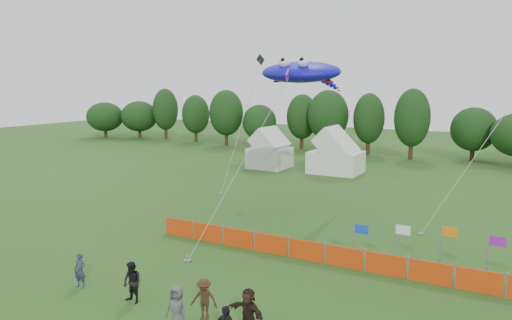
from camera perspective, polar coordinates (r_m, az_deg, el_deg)
The scene contains 14 objects.
ground at distance 20.36m, azimuth -8.73°, elevation -16.99°, with size 160.00×160.00×0.00m, color #234C16.
treeline at distance 60.22m, azimuth 20.01°, elevation 3.94°, with size 104.57×8.78×8.36m.
tent_left at distance 51.76m, azimuth 1.57°, elevation 0.99°, with size 3.84×3.84×3.39m.
tent_right at distance 49.38m, azimuth 9.13°, elevation 0.54°, with size 4.91×3.93×3.46m.
barrier_fence at distance 24.86m, azimuth 9.98°, elevation -10.86°, with size 21.90×0.06×1.00m.
flag_row at distance 24.78m, azimuth 20.67°, elevation -9.12°, with size 8.73×0.59×2.28m.
spectator_a at distance 23.44m, azimuth -19.47°, elevation -11.80°, with size 0.56×0.37×1.53m, color #2B3049.
spectator_b at distance 21.31m, azimuth -13.97°, elevation -13.44°, with size 0.83×0.64×1.70m, color black.
spectator_c at distance 19.51m, azimuth -5.94°, elevation -15.52°, with size 1.04×0.60×1.61m, color #372316.
spectator_e at distance 18.70m, azimuth -9.00°, elevation -16.49°, with size 0.85×0.56×1.75m, color #4C4B50.
spectator_f at distance 18.28m, azimuth -0.91°, elevation -17.00°, with size 1.61×0.51×1.74m, color black.
stingray_kite at distance 34.05m, azimuth 5.49°, elevation 9.91°, with size 6.07×18.98×10.46m.
small_kite_white at distance 33.11m, azimuth 26.68°, elevation 4.94°, with size 5.81×5.19×9.93m.
small_kite_dark at distance 40.61m, azimuth -1.23°, elevation 5.63°, with size 1.85×4.49×11.12m.
Camera 1 is at (11.47, -14.29, 8.87)m, focal length 35.00 mm.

